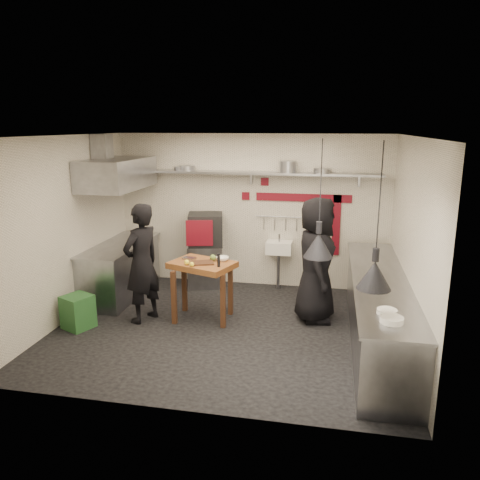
% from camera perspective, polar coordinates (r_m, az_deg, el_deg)
% --- Properties ---
extents(floor, '(5.00, 5.00, 0.00)m').
position_cam_1_polar(floor, '(7.08, -1.65, -10.73)').
color(floor, black).
rests_on(floor, ground).
extents(ceiling, '(5.00, 5.00, 0.00)m').
position_cam_1_polar(ceiling, '(6.44, -1.83, 12.56)').
color(ceiling, beige).
rests_on(ceiling, floor).
extents(wall_back, '(5.00, 0.04, 2.80)m').
position_cam_1_polar(wall_back, '(8.64, 1.37, 3.54)').
color(wall_back, silver).
rests_on(wall_back, floor).
extents(wall_front, '(5.00, 0.04, 2.80)m').
position_cam_1_polar(wall_front, '(4.68, -7.49, -5.53)').
color(wall_front, silver).
rests_on(wall_front, floor).
extents(wall_left, '(0.04, 4.20, 2.80)m').
position_cam_1_polar(wall_left, '(7.57, -20.52, 1.19)').
color(wall_left, silver).
rests_on(wall_left, floor).
extents(wall_right, '(0.04, 4.20, 2.80)m').
position_cam_1_polar(wall_right, '(6.55, 20.12, -0.65)').
color(wall_right, silver).
rests_on(wall_right, floor).
extents(red_band_horiz, '(1.70, 0.02, 0.14)m').
position_cam_1_polar(red_band_horiz, '(8.47, 7.73, 5.13)').
color(red_band_horiz, maroon).
rests_on(red_band_horiz, wall_back).
extents(red_band_vert, '(0.14, 0.02, 1.10)m').
position_cam_1_polar(red_band_vert, '(8.54, 11.65, 1.77)').
color(red_band_vert, maroon).
rests_on(red_band_vert, wall_back).
extents(red_tile_a, '(0.14, 0.02, 0.14)m').
position_cam_1_polar(red_tile_a, '(8.50, 3.04, 7.11)').
color(red_tile_a, maroon).
rests_on(red_tile_a, wall_back).
extents(red_tile_b, '(0.14, 0.02, 0.14)m').
position_cam_1_polar(red_tile_b, '(8.59, 0.70, 5.38)').
color(red_tile_b, maroon).
rests_on(red_tile_b, wall_back).
extents(back_shelf, '(4.60, 0.34, 0.04)m').
position_cam_1_polar(back_shelf, '(8.36, 1.19, 8.19)').
color(back_shelf, gray).
rests_on(back_shelf, wall_back).
extents(shelf_bracket_left, '(0.04, 0.06, 0.24)m').
position_cam_1_polar(shelf_bracket_left, '(9.04, -10.71, 7.74)').
color(shelf_bracket_left, gray).
rests_on(shelf_bracket_left, wall_back).
extents(shelf_bracket_mid, '(0.04, 0.06, 0.24)m').
position_cam_1_polar(shelf_bracket_mid, '(8.52, 1.36, 7.61)').
color(shelf_bracket_mid, gray).
rests_on(shelf_bracket_mid, wall_back).
extents(shelf_bracket_right, '(0.04, 0.06, 0.24)m').
position_cam_1_polar(shelf_bracket_right, '(8.41, 14.32, 7.11)').
color(shelf_bracket_right, gray).
rests_on(shelf_bracket_right, wall_back).
extents(pan_far_left, '(0.34, 0.34, 0.09)m').
position_cam_1_polar(pan_far_left, '(8.63, -6.48, 8.71)').
color(pan_far_left, gray).
rests_on(pan_far_left, back_shelf).
extents(pan_mid_left, '(0.25, 0.25, 0.07)m').
position_cam_1_polar(pan_mid_left, '(8.67, -7.23, 8.65)').
color(pan_mid_left, gray).
rests_on(pan_mid_left, back_shelf).
extents(stock_pot, '(0.37, 0.37, 0.20)m').
position_cam_1_polar(stock_pot, '(8.26, 5.87, 8.88)').
color(stock_pot, gray).
rests_on(stock_pot, back_shelf).
extents(pan_right, '(0.35, 0.35, 0.08)m').
position_cam_1_polar(pan_right, '(8.23, 9.97, 8.31)').
color(pan_right, gray).
rests_on(pan_right, back_shelf).
extents(oven_stand, '(0.74, 0.70, 0.80)m').
position_cam_1_polar(oven_stand, '(8.77, -4.25, -3.06)').
color(oven_stand, gray).
rests_on(oven_stand, floor).
extents(combi_oven, '(0.73, 0.70, 0.58)m').
position_cam_1_polar(combi_oven, '(8.57, -4.22, 1.31)').
color(combi_oven, black).
rests_on(combi_oven, oven_stand).
extents(oven_door, '(0.47, 0.14, 0.46)m').
position_cam_1_polar(oven_door, '(8.27, -4.97, 0.84)').
color(oven_door, maroon).
rests_on(oven_door, combi_oven).
extents(oven_glass, '(0.33, 0.10, 0.34)m').
position_cam_1_polar(oven_glass, '(8.32, -5.07, 0.92)').
color(oven_glass, black).
rests_on(oven_glass, oven_door).
extents(hand_sink, '(0.46, 0.34, 0.22)m').
position_cam_1_polar(hand_sink, '(8.52, 4.79, -0.91)').
color(hand_sink, white).
rests_on(hand_sink, wall_back).
extents(sink_tap, '(0.03, 0.03, 0.14)m').
position_cam_1_polar(sink_tap, '(8.48, 4.81, 0.26)').
color(sink_tap, gray).
rests_on(sink_tap, hand_sink).
extents(sink_drain, '(0.06, 0.06, 0.66)m').
position_cam_1_polar(sink_drain, '(8.61, 4.70, -3.81)').
color(sink_drain, gray).
rests_on(sink_drain, floor).
extents(utensil_rail, '(0.90, 0.02, 0.02)m').
position_cam_1_polar(utensil_rail, '(8.54, 4.96, 2.83)').
color(utensil_rail, gray).
rests_on(utensil_rail, wall_back).
extents(counter_right, '(0.70, 3.80, 0.90)m').
position_cam_1_polar(counter_right, '(6.79, 16.51, -8.30)').
color(counter_right, gray).
rests_on(counter_right, floor).
extents(counter_right_top, '(0.76, 3.90, 0.03)m').
position_cam_1_polar(counter_right_top, '(6.63, 16.78, -4.57)').
color(counter_right_top, gray).
rests_on(counter_right_top, counter_right).
extents(plate_stack, '(0.29, 0.29, 0.07)m').
position_cam_1_polar(plate_stack, '(5.20, 17.99, -9.23)').
color(plate_stack, white).
rests_on(plate_stack, counter_right_top).
extents(small_bowl_right, '(0.28, 0.28, 0.05)m').
position_cam_1_polar(small_bowl_right, '(5.43, 17.49, -8.32)').
color(small_bowl_right, white).
rests_on(small_bowl_right, counter_right_top).
extents(counter_left, '(0.70, 1.90, 0.90)m').
position_cam_1_polar(counter_left, '(8.53, -14.32, -3.60)').
color(counter_left, gray).
rests_on(counter_left, floor).
extents(counter_left_top, '(0.76, 2.00, 0.03)m').
position_cam_1_polar(counter_left_top, '(8.41, -14.51, -0.57)').
color(counter_left_top, gray).
rests_on(counter_left_top, counter_left).
extents(extractor_hood, '(0.78, 1.60, 0.50)m').
position_cam_1_polar(extractor_hood, '(8.18, -14.71, 7.82)').
color(extractor_hood, gray).
rests_on(extractor_hood, ceiling).
extents(hood_duct, '(0.28, 0.28, 0.50)m').
position_cam_1_polar(hood_duct, '(8.26, -16.47, 10.56)').
color(hood_duct, gray).
rests_on(hood_duct, ceiling).
extents(green_bin, '(0.50, 0.50, 0.50)m').
position_cam_1_polar(green_bin, '(7.41, -19.15, -8.27)').
color(green_bin, '#245928').
rests_on(green_bin, floor).
extents(prep_table, '(1.08, 0.91, 0.92)m').
position_cam_1_polar(prep_table, '(7.27, -4.56, -6.18)').
color(prep_table, brown).
rests_on(prep_table, floor).
extents(cutting_board, '(0.40, 0.34, 0.02)m').
position_cam_1_polar(cutting_board, '(7.05, -4.63, -2.79)').
color(cutting_board, '#452717').
rests_on(cutting_board, prep_table).
extents(pepper_mill, '(0.05, 0.05, 0.20)m').
position_cam_1_polar(pepper_mill, '(6.85, -2.62, -2.47)').
color(pepper_mill, black).
rests_on(pepper_mill, prep_table).
extents(lemon_a, '(0.10, 0.10, 0.08)m').
position_cam_1_polar(lemon_a, '(7.00, -6.51, -2.71)').
color(lemon_a, yellow).
rests_on(lemon_a, prep_table).
extents(lemon_b, '(0.08, 0.08, 0.07)m').
position_cam_1_polar(lemon_b, '(6.90, -5.90, -2.96)').
color(lemon_b, yellow).
rests_on(lemon_b, prep_table).
extents(veg_ball, '(0.10, 0.10, 0.10)m').
position_cam_1_polar(veg_ball, '(7.17, -3.33, -2.15)').
color(veg_ball, olive).
rests_on(veg_ball, prep_table).
extents(steel_tray, '(0.21, 0.17, 0.03)m').
position_cam_1_polar(steel_tray, '(7.29, -6.22, -2.24)').
color(steel_tray, gray).
rests_on(steel_tray, prep_table).
extents(bowl, '(0.21, 0.21, 0.06)m').
position_cam_1_polar(bowl, '(7.18, -2.16, -2.29)').
color(bowl, white).
rests_on(bowl, prep_table).
extents(heat_lamp_near, '(0.45, 0.45, 1.38)m').
position_cam_1_polar(heat_lamp_near, '(5.46, 9.75, 4.88)').
color(heat_lamp_near, black).
rests_on(heat_lamp_near, ceiling).
extents(heat_lamp_far, '(0.44, 0.44, 1.53)m').
position_cam_1_polar(heat_lamp_far, '(4.92, 16.53, 2.66)').
color(heat_lamp_far, black).
rests_on(heat_lamp_far, ceiling).
extents(chef_left, '(0.67, 0.79, 1.83)m').
position_cam_1_polar(chef_left, '(7.21, -11.89, -2.81)').
color(chef_left, black).
rests_on(chef_left, floor).
extents(chef_right, '(0.68, 0.98, 1.91)m').
position_cam_1_polar(chef_right, '(7.17, 9.26, -2.43)').
color(chef_right, black).
rests_on(chef_right, floor).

